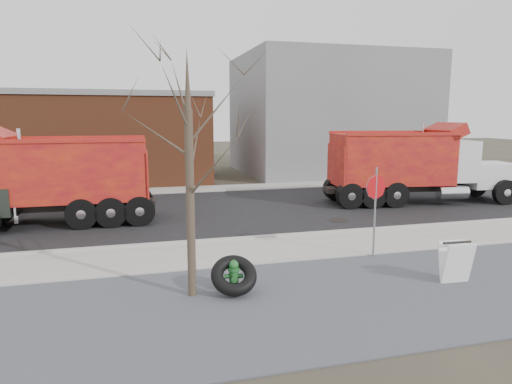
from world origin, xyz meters
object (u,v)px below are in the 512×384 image
object	(u,v)px
fire_hydrant	(234,278)
dump_truck_red_a	(415,163)
sandwich_board	(456,262)
stop_sign	(376,196)
dump_truck_red_b	(46,176)
truck_tire	(234,275)

from	to	relation	value
fire_hydrant	dump_truck_red_a	distance (m)	13.26
sandwich_board	dump_truck_red_a	xyz separation A→B (m)	(5.05, 9.20, 1.28)
stop_sign	sandwich_board	distance (m)	2.74
fire_hydrant	dump_truck_red_a	xyz separation A→B (m)	(10.14, 8.41, 1.46)
fire_hydrant	dump_truck_red_b	bearing A→B (deg)	130.61
stop_sign	dump_truck_red_b	world-z (taller)	dump_truck_red_b
dump_truck_red_a	stop_sign	bearing A→B (deg)	-123.23
fire_hydrant	sandwich_board	distance (m)	5.15
truck_tire	dump_truck_red_b	size ratio (longest dim) A/B	0.13
sandwich_board	dump_truck_red_b	size ratio (longest dim) A/B	0.12
stop_sign	dump_truck_red_a	bearing A→B (deg)	58.79
fire_hydrant	sandwich_board	xyz separation A→B (m)	(5.09, -0.79, 0.18)
sandwich_board	stop_sign	bearing A→B (deg)	112.44
fire_hydrant	truck_tire	world-z (taller)	truck_tire
fire_hydrant	dump_truck_red_a	world-z (taller)	dump_truck_red_a
dump_truck_red_a	truck_tire	bearing A→B (deg)	-132.79
dump_truck_red_a	dump_truck_red_b	xyz separation A→B (m)	(-15.18, -0.39, -0.04)
dump_truck_red_a	dump_truck_red_b	distance (m)	15.19
truck_tire	stop_sign	size ratio (longest dim) A/B	0.43
truck_tire	stop_sign	distance (m)	4.79
fire_hydrant	truck_tire	size ratio (longest dim) A/B	0.70
fire_hydrant	stop_sign	bearing A→B (deg)	28.19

